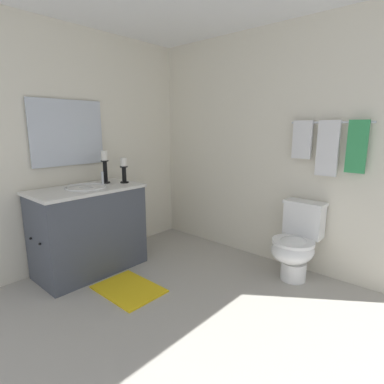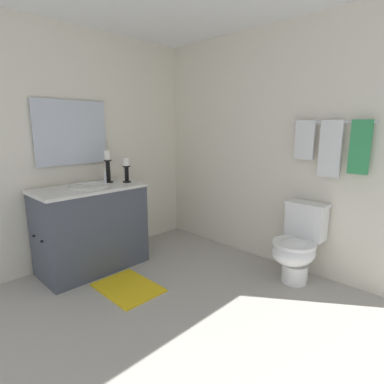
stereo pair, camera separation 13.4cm
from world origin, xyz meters
name	(u,v)px [view 2 (the right image)]	position (x,y,z in m)	size (l,w,h in m)	color
floor	(175,308)	(0.00, 0.00, -0.01)	(2.97, 2.79, 0.02)	#B2ADA3
wall_back	(271,149)	(0.00, 1.39, 1.23)	(2.97, 0.04, 2.45)	silver
wall_left	(80,149)	(-1.48, 0.00, 1.23)	(0.04, 2.79, 2.45)	silver
vanity_cabinet	(91,228)	(-1.16, -0.09, 0.44)	(0.58, 1.07, 0.87)	#474C56
sink_basin	(89,190)	(-1.16, -0.09, 0.83)	(0.40, 0.40, 0.24)	white
mirror	(72,133)	(-1.44, -0.09, 1.39)	(0.02, 0.76, 0.65)	silver
candle_holder_tall	(126,169)	(-1.10, 0.32, 1.01)	(0.09, 0.09, 0.26)	black
candle_holder_short	(108,165)	(-1.24, 0.18, 1.05)	(0.09, 0.09, 0.34)	black
toilet	(297,245)	(0.50, 1.11, 0.37)	(0.39, 0.54, 0.75)	white
towel_bar	(333,122)	(0.64, 1.33, 1.49)	(0.02, 0.02, 0.72)	silver
towel_near_vanity	(305,140)	(0.40, 1.32, 1.33)	(0.18, 0.03, 0.36)	white
towel_center	(330,149)	(0.64, 1.32, 1.26)	(0.19, 0.03, 0.51)	white
towel_near_corner	(360,147)	(0.88, 1.32, 1.29)	(0.16, 0.03, 0.45)	#389E59
bath_mat	(128,287)	(-0.53, -0.09, 0.01)	(0.60, 0.44, 0.02)	yellow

